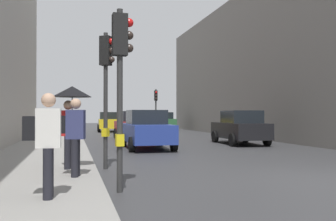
{
  "coord_description": "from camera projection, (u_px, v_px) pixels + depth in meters",
  "views": [
    {
      "loc": [
        -5.93,
        -7.75,
        1.57
      ],
      "look_at": [
        -1.49,
        9.62,
        1.75
      ],
      "focal_mm": 40.09,
      "sensor_mm": 36.0,
      "label": 1
    }
  ],
  "objects": [
    {
      "name": "car_yellow_taxi",
      "position": [
        109.0,
        122.0,
        33.88
      ],
      "size": [
        2.17,
        4.28,
        1.76
      ],
      "color": "yellow",
      "rests_on": "ground"
    },
    {
      "name": "pedestrian_with_black_backpack",
      "position": [
        46.0,
        139.0,
        6.28
      ],
      "size": [
        0.61,
        0.36,
        1.77
      ],
      "color": "black",
      "rests_on": "sidewalk_kerb"
    },
    {
      "name": "ground_plane",
      "position": [
        328.0,
        180.0,
        8.96
      ],
      "size": [
        120.0,
        120.0,
        0.0
      ],
      "primitive_type": "plane",
      "color": "#38383A"
    },
    {
      "name": "car_blue_van",
      "position": [
        147.0,
        129.0,
        17.04
      ],
      "size": [
        2.04,
        4.21,
        1.76
      ],
      "color": "navy",
      "rests_on": "ground"
    },
    {
      "name": "sidewalk_kerb",
      "position": [
        42.0,
        157.0,
        13.05
      ],
      "size": [
        3.32,
        40.0,
        0.16
      ],
      "primitive_type": "cube",
      "color": "gray",
      "rests_on": "ground"
    },
    {
      "name": "building_facade_right",
      "position": [
        323.0,
        66.0,
        26.59
      ],
      "size": [
        12.0,
        34.31,
        10.01
      ],
      "primitive_type": "cube",
      "color": "slate",
      "rests_on": "ground"
    },
    {
      "name": "traffic_light_near_right",
      "position": [
        106.0,
        75.0,
        10.75
      ],
      "size": [
        0.44,
        0.37,
        3.92
      ],
      "color": "#2D2D2D",
      "rests_on": "ground"
    },
    {
      "name": "car_dark_suv",
      "position": [
        240.0,
        127.0,
        19.61
      ],
      "size": [
        2.2,
        4.29,
        1.76
      ],
      "color": "black",
      "rests_on": "ground"
    },
    {
      "name": "car_red_sedan",
      "position": [
        134.0,
        125.0,
        23.52
      ],
      "size": [
        2.19,
        4.29,
        1.76
      ],
      "color": "red",
      "rests_on": "ground"
    },
    {
      "name": "pedestrian_with_grey_backpack",
      "position": [
        74.0,
        132.0,
        8.49
      ],
      "size": [
        0.65,
        0.4,
        1.77
      ],
      "color": "black",
      "rests_on": "sidewalk_kerb"
    },
    {
      "name": "traffic_light_near_left",
      "position": [
        121.0,
        66.0,
        7.56
      ],
      "size": [
        0.43,
        0.25,
        3.7
      ],
      "color": "#2D2D2D",
      "rests_on": "ground"
    },
    {
      "name": "pedestrian_with_umbrella",
      "position": [
        71.0,
        104.0,
        9.71
      ],
      "size": [
        1.0,
        1.0,
        2.14
      ],
      "color": "black",
      "rests_on": "sidewalk_kerb"
    },
    {
      "name": "traffic_light_far_median",
      "position": [
        156.0,
        103.0,
        30.82
      ],
      "size": [
        0.25,
        0.43,
        3.62
      ],
      "color": "#2D2D2D",
      "rests_on": "ground"
    },
    {
      "name": "car_green_estate",
      "position": [
        162.0,
        121.0,
        36.84
      ],
      "size": [
        2.09,
        4.24,
        1.76
      ],
      "color": "#2D6038",
      "rests_on": "ground"
    }
  ]
}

